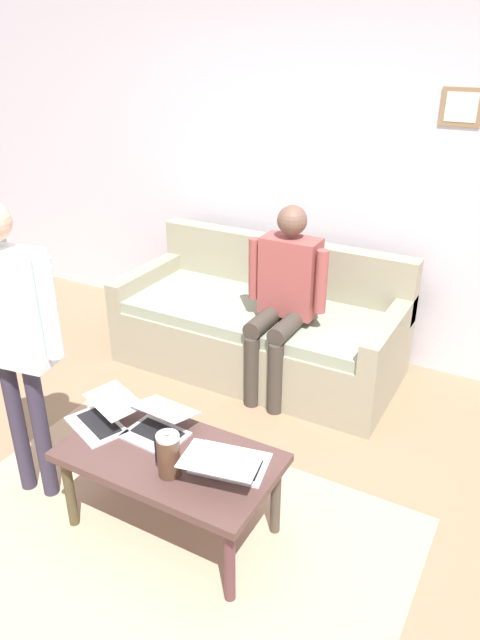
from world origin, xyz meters
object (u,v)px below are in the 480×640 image
at_px(french_press, 169,455).
at_px(person_seated, 284,292).
at_px(laptop_center, 227,462).
at_px(person_standing, 9,321).
at_px(laptop_right, 102,416).
at_px(coffee_table, 170,463).
at_px(couch, 261,327).
at_px(laptop_left, 159,426).

relative_size(french_press, person_seated, 0.19).
height_order(french_press, person_seated, person_seated).
relative_size(laptop_center, person_standing, 0.26).
bearing_deg(laptop_center, laptop_right, -0.42).
bearing_deg(coffee_table, couch, -77.54).
bearing_deg(person_seated, french_press, 96.32).
xyz_separation_m(laptop_left, french_press, (-0.22, 0.22, 0.06)).
distance_m(couch, french_press, 1.85).
distance_m(coffee_table, laptop_left, 0.20).
bearing_deg(laptop_left, coffee_table, 141.45).
xyz_separation_m(coffee_table, laptop_left, (0.14, -0.11, 0.10)).
xyz_separation_m(laptop_left, person_standing, (0.66, 0.23, 0.52)).
bearing_deg(laptop_left, laptop_right, 13.62).
relative_size(person_standing, person_seated, 1.25).
bearing_deg(couch, laptop_center, 112.19).
distance_m(laptop_right, person_seated, 1.46).
xyz_separation_m(couch, laptop_left, (-0.23, 1.55, 0.20)).
bearing_deg(laptop_center, laptop_left, -10.09).
height_order(coffee_table, laptop_center, laptop_center).
bearing_deg(person_standing, french_press, -179.27).
xyz_separation_m(laptop_left, person_seated, (-0.05, -1.33, 0.22)).
xyz_separation_m(laptop_right, french_press, (-0.51, 0.15, 0.07)).
height_order(laptop_left, laptop_right, laptop_left).
xyz_separation_m(coffee_table, french_press, (-0.08, 0.11, 0.16)).
bearing_deg(couch, laptop_right, 87.75).
bearing_deg(laptop_left, couch, -81.51).
height_order(couch, laptop_center, couch).
distance_m(couch, laptop_right, 1.64).
bearing_deg(person_seated, person_standing, 65.67).
bearing_deg(person_standing, laptop_right, -156.05).
xyz_separation_m(couch, person_seated, (-0.28, 0.23, 0.42)).
relative_size(laptop_right, person_standing, 0.25).
bearing_deg(person_standing, person_seated, -114.33).
distance_m(couch, laptop_center, 1.77).
relative_size(couch, french_press, 8.30).
relative_size(laptop_left, person_seated, 0.25).
bearing_deg(laptop_center, person_seated, -74.63).
bearing_deg(laptop_right, french_press, 163.78).
height_order(laptop_center, person_seated, person_seated).
relative_size(coffee_table, laptop_center, 2.46).
relative_size(coffee_table, person_seated, 0.80).
height_order(laptop_left, french_press, french_press).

